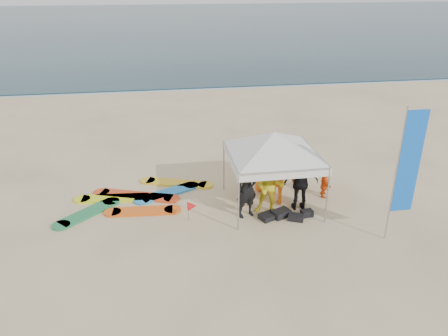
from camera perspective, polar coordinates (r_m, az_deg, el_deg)
ground at (r=12.37m, az=4.10°, el=-9.84°), size 120.00×120.00×0.00m
ocean at (r=70.35m, az=-7.42°, el=18.32°), size 160.00×84.00×0.08m
shoreline_foam at (r=29.11m, az=-4.02°, el=10.35°), size 160.00×1.20×0.01m
person_black_a at (r=13.22m, az=3.01°, el=-2.54°), size 0.83×0.68×1.95m
person_yellow at (r=13.41m, az=5.99°, el=-2.43°), size 1.10×0.97×1.87m
person_orange_a at (r=14.10m, az=7.00°, el=-0.92°), size 1.38×0.96×1.95m
person_black_b at (r=13.82m, az=10.04°, el=-1.85°), size 1.12×0.52×1.87m
person_orange_b at (r=14.88m, az=5.31°, el=0.03°), size 0.88×0.61×1.71m
person_seated at (r=14.96m, az=13.02°, el=-1.80°), size 0.54×1.00×1.03m
canopy_tent at (r=13.35m, az=6.57°, el=4.61°), size 3.78×3.78×2.85m
feather_flag at (r=12.50m, az=22.88°, el=0.48°), size 0.65×0.04×3.88m
marker_pennant at (r=13.19m, az=-4.19°, el=-5.00°), size 0.28×0.28×0.64m
gear_pile at (r=13.62m, az=7.93°, el=-6.10°), size 1.74×0.78×0.22m
surfboard_spread at (r=14.87m, az=-11.06°, el=-3.87°), size 4.85×3.14×0.07m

